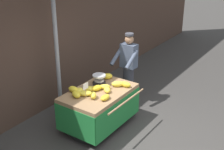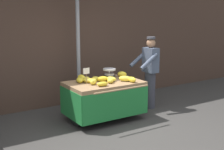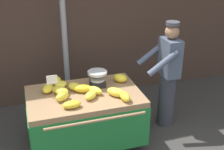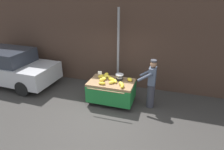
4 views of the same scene
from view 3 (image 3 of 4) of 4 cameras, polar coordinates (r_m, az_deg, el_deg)
name	(u,v)px [view 3 (image 3 of 4)]	position (r m, az deg, el deg)	size (l,w,h in m)	color
street_pole	(63,21)	(4.88, -9.20, 10.10)	(0.09, 0.09, 3.22)	gray
banana_cart	(85,108)	(4.30, -5.21, -6.30)	(1.59, 1.21, 0.83)	#93704C
weighing_scale	(97,79)	(4.34, -2.79, -0.72)	(0.28, 0.28, 0.24)	black
price_sign	(52,82)	(4.02, -11.32, -1.29)	(0.14, 0.01, 0.34)	#997A51
banana_bunch_0	(61,85)	(4.38, -9.70, -1.84)	(0.16, 0.21, 0.09)	yellow
banana_bunch_1	(83,88)	(4.21, -5.60, -2.56)	(0.15, 0.26, 0.11)	gold
banana_bunch_2	(62,96)	(4.03, -9.41, -4.00)	(0.12, 0.21, 0.13)	yellow
banana_bunch_3	(120,78)	(4.48, 1.58, -0.59)	(0.15, 0.21, 0.13)	yellow
banana_bunch_4	(116,92)	(4.08, 0.75, -3.29)	(0.13, 0.27, 0.12)	yellow
banana_bunch_5	(75,87)	(4.29, -7.14, -2.19)	(0.15, 0.22, 0.10)	yellow
banana_bunch_6	(91,95)	(4.03, -4.07, -3.87)	(0.13, 0.21, 0.11)	yellow
banana_bunch_7	(95,90)	(4.15, -3.23, -2.93)	(0.11, 0.23, 0.11)	yellow
banana_bunch_8	(60,90)	(4.21, -9.80, -2.92)	(0.17, 0.27, 0.10)	yellow
banana_bunch_9	(48,88)	(4.29, -12.07, -2.49)	(0.14, 0.24, 0.11)	yellow
banana_bunch_10	(56,81)	(4.48, -10.58, -1.10)	(0.15, 0.23, 0.12)	yellow
banana_bunch_11	(125,97)	(3.98, 2.47, -4.11)	(0.12, 0.23, 0.12)	yellow
banana_bunch_12	(72,105)	(3.85, -7.67, -5.59)	(0.14, 0.24, 0.10)	gold
vendor_person	(168,75)	(4.71, 10.51, -0.05)	(0.58, 0.52, 1.71)	#383842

